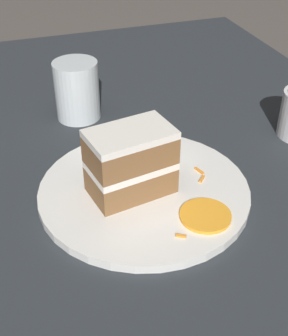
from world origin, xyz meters
TOP-DOWN VIEW (x-y plane):
  - ground_plane at (0.00, 0.00)m, footprint 6.00×6.00m
  - dining_table at (0.00, 0.00)m, footprint 1.38×1.04m
  - plate at (-0.01, -0.04)m, footprint 0.30×0.30m
  - cake_slice at (-0.01, -0.02)m, footprint 0.09×0.12m
  - cream_dollop at (0.06, -0.10)m, footprint 0.06×0.05m
  - orange_garnish at (-0.10, -0.10)m, footprint 0.07×0.07m
  - carrot_shreds_scatter at (0.01, -0.06)m, footprint 0.24×0.17m
  - drinking_glass at (0.25, 0.00)m, footprint 0.08×0.08m

SIDE VIEW (x-z plane):
  - ground_plane at x=0.00m, z-range 0.00..0.00m
  - dining_table at x=0.00m, z-range 0.00..0.03m
  - plate at x=-0.01m, z-range 0.03..0.04m
  - carrot_shreds_scatter at x=0.01m, z-range 0.04..0.05m
  - orange_garnish at x=-0.10m, z-range 0.04..0.05m
  - cream_dollop at x=0.06m, z-range 0.04..0.09m
  - drinking_glass at x=0.25m, z-range 0.02..0.13m
  - cake_slice at x=-0.01m, z-range 0.04..0.14m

